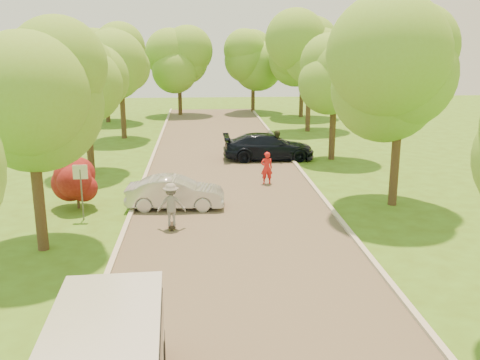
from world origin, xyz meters
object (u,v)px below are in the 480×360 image
object	(u,v)px
silver_sedan	(175,193)
person_olive	(276,146)
street_sign	(81,181)
dark_sedan	(268,147)
person_striped	(267,168)
longboard	(172,226)
skateboarder	(171,204)

from	to	relation	value
silver_sedan	person_olive	world-z (taller)	person_olive
street_sign	silver_sedan	size ratio (longest dim) A/B	0.54
person_olive	dark_sedan	bearing A→B (deg)	-84.64
person_striped	dark_sedan	bearing A→B (deg)	-103.12
silver_sedan	dark_sedan	xyz separation A→B (m)	(5.02, 9.00, 0.10)
silver_sedan	longboard	distance (m)	2.54
longboard	person_striped	xyz separation A→B (m)	(4.27, 5.99, 0.70)
street_sign	person_olive	bearing A→B (deg)	47.80
longboard	person_striped	world-z (taller)	person_striped
dark_sedan	skateboarder	size ratio (longest dim) A/B	3.27
dark_sedan	street_sign	bearing A→B (deg)	140.34
person_striped	skateboarder	bearing A→B (deg)	49.65
person_olive	longboard	bearing A→B (deg)	26.14
silver_sedan	person_olive	bearing A→B (deg)	-29.20
dark_sedan	person_striped	size ratio (longest dim) A/B	3.33
skateboarder	silver_sedan	bearing A→B (deg)	-92.75
dark_sedan	person_striped	world-z (taller)	person_striped
silver_sedan	longboard	bearing A→B (deg)	-178.00
longboard	person_striped	size ratio (longest dim) A/B	0.53
dark_sedan	silver_sedan	bearing A→B (deg)	150.94
dark_sedan	longboard	size ratio (longest dim) A/B	6.32
longboard	person_olive	world-z (taller)	person_olive
silver_sedan	longboard	xyz separation A→B (m)	(-0.04, -2.47, -0.57)
street_sign	longboard	world-z (taller)	street_sign
dark_sedan	person_olive	distance (m)	0.58
longboard	person_striped	bearing A→B (deg)	-127.21
longboard	street_sign	bearing A→B (deg)	-21.28
skateboarder	street_sign	bearing A→B (deg)	-21.28
silver_sedan	person_striped	bearing A→B (deg)	-47.18
dark_sedan	person_olive	size ratio (longest dim) A/B	2.98
longboard	skateboarder	world-z (taller)	skateboarder
skateboarder	longboard	bearing A→B (deg)	88.27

